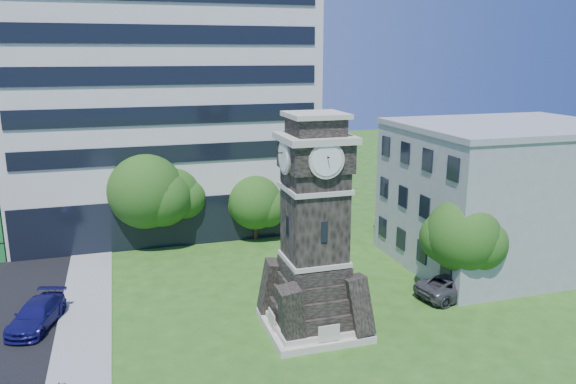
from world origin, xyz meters
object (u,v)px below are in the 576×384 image
object	(u,v)px
clock_tower	(314,240)
car_east_lot	(455,285)
park_bench	(298,328)
car_street_north	(37,314)

from	to	relation	value
clock_tower	car_east_lot	xyz separation A→B (m)	(10.17, 1.43, -4.54)
clock_tower	park_bench	bearing A→B (deg)	-146.34
car_street_north	park_bench	distance (m)	14.97
clock_tower	car_street_north	world-z (taller)	clock_tower
clock_tower	park_bench	size ratio (longest dim) A/B	6.26
park_bench	clock_tower	bearing A→B (deg)	25.00
clock_tower	car_east_lot	size ratio (longest dim) A/B	2.29
car_east_lot	park_bench	size ratio (longest dim) A/B	2.74
car_east_lot	park_bench	xyz separation A→B (m)	(-11.36, -2.22, -0.21)
car_street_north	car_east_lot	bearing A→B (deg)	9.37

